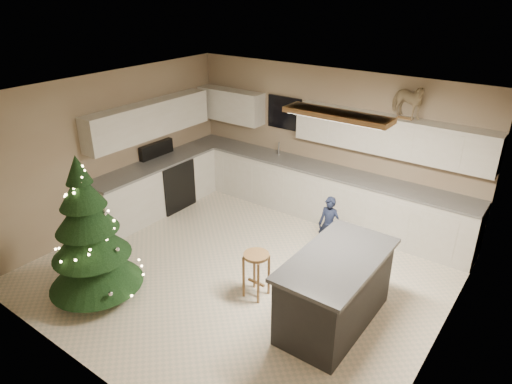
% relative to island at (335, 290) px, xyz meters
% --- Properties ---
extents(ground_plane, '(5.50, 5.50, 0.00)m').
position_rel_island_xyz_m(ground_plane, '(-1.60, 0.20, -0.48)').
color(ground_plane, beige).
extents(room_shell, '(5.52, 5.02, 2.61)m').
position_rel_island_xyz_m(room_shell, '(-1.58, 0.20, 1.27)').
color(room_shell, tan).
rests_on(room_shell, ground_plane).
extents(cabinetry, '(5.50, 3.20, 2.00)m').
position_rel_island_xyz_m(cabinetry, '(-2.51, 1.85, 0.28)').
color(cabinetry, silver).
rests_on(cabinetry, ground_plane).
extents(island, '(0.90, 1.70, 0.95)m').
position_rel_island_xyz_m(island, '(0.00, 0.00, 0.00)').
color(island, black).
rests_on(island, ground_plane).
extents(bar_stool, '(0.34, 0.34, 0.66)m').
position_rel_island_xyz_m(bar_stool, '(-1.09, -0.14, 0.01)').
color(bar_stool, '#8E603D').
rests_on(bar_stool, ground_plane).
extents(christmas_tree, '(1.27, 1.23, 2.03)m').
position_rel_island_xyz_m(christmas_tree, '(-2.84, -1.40, 0.35)').
color(christmas_tree, '#3F2816').
rests_on(christmas_tree, ground_plane).
extents(toddler, '(0.35, 0.23, 0.95)m').
position_rel_island_xyz_m(toddler, '(-0.82, 1.39, -0.01)').
color(toddler, '#1C253E').
rests_on(toddler, ground_plane).
extents(rocking_horse, '(0.67, 0.46, 0.54)m').
position_rel_island_xyz_m(rocking_horse, '(-0.26, 2.53, 1.80)').
color(rocking_horse, '#8E603D').
rests_on(rocking_horse, cabinetry).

